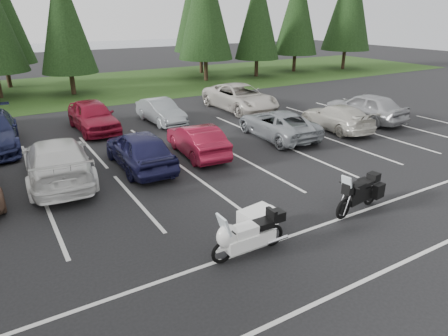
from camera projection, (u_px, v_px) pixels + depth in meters
ground at (207, 197)px, 13.86m from camera, size 120.00×120.00×0.00m
grass_strip at (68, 89)px, 33.01m from camera, size 80.00×16.00×0.01m
lake_water at (54, 54)px, 59.66m from camera, size 70.00×50.00×0.02m
stall_markings at (182, 178)px, 15.46m from camera, size 32.00×16.00×0.01m
conifer_5 at (63, 17)px, 29.03m from camera, size 4.14×4.14×9.63m
conifer_6 at (205, 3)px, 34.78m from camera, size 4.93×4.93×11.48m
conifer_7 at (258, 14)px, 37.50m from camera, size 4.27×4.27×9.94m
conifer_8 at (297, 10)px, 40.64m from camera, size 4.53×4.53×10.56m
conifer_9 at (350, 1)px, 42.15m from camera, size 5.19×5.19×12.10m
car_near_3 at (57, 160)px, 14.93m from camera, size 2.75×5.82×1.64m
car_near_4 at (140, 149)px, 16.24m from camera, size 1.95×4.69×1.59m
car_near_5 at (197, 140)px, 17.70m from camera, size 1.82×4.33×1.39m
car_near_6 at (277, 124)px, 20.22m from camera, size 2.58×5.13×1.39m
car_near_7 at (336, 117)px, 21.61m from camera, size 2.29×4.80×1.35m
car_near_8 at (365, 107)px, 23.19m from camera, size 2.30×5.00×1.66m
car_far_2 at (93, 116)px, 21.32m from camera, size 2.04×4.83×1.63m
car_far_3 at (161, 111)px, 22.89m from camera, size 1.64×4.15×1.34m
car_far_4 at (240, 97)px, 25.80m from camera, size 2.85×5.99×1.65m
touring_motorcycle at (249, 231)px, 10.39m from camera, size 2.48×0.78×1.37m
cargo_trailer at (258, 220)px, 11.62m from camera, size 1.62×1.06×0.70m
adventure_motorcycle at (358, 191)px, 12.62m from camera, size 2.49×1.18×1.46m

